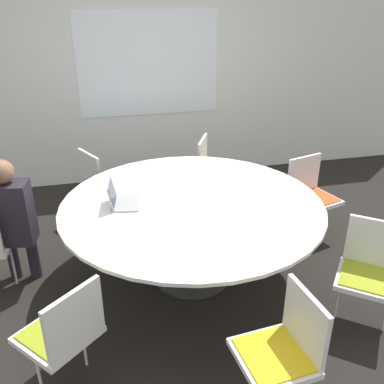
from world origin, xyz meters
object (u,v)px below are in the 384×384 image
Objects in this scene: chair_1 at (64,330)px; chair_4 at (311,191)px; chair_6 at (102,180)px; person_0 at (11,215)px; laptop at (120,199)px; chair_3 at (370,267)px; chair_5 at (213,167)px; chair_2 at (284,346)px.

chair_4 is (2.45, 1.50, 0.00)m from chair_1.
person_0 reaches higher than chair_6.
laptop reaches higher than chair_1.
chair_1 is at bearing -35.32° from chair_6.
chair_1 is 2.62× the size of laptop.
chair_1 is at bearing 42.70° from chair_3.
person_0 is at bearing 68.19° from chair_1.
chair_3 is 1.00× the size of chair_4.
chair_2 is at bearing 18.44° from chair_5.
person_0 is (-1.73, 1.70, 0.20)m from chair_2.
laptop is (0.91, -0.16, 0.12)m from person_0.
chair_3 is 2.62× the size of laptop.
chair_3 is 1.00× the size of chair_5.
chair_6 is (-1.31, -0.08, 0.00)m from chair_5.
chair_3 is at bearing 41.04° from chair_5.
laptop is (0.13, -1.18, 0.31)m from chair_6.
person_0 reaches higher than laptop.
person_0 is at bearing -11.84° from chair_4.
person_0 reaches higher than chair_1.
chair_1 and chair_2 have the same top height.
chair_3 is at bearing 65.06° from chair_4.
chair_4 is (1.17, 1.93, 0.00)m from chair_2.
chair_3 is 2.87m from chair_6.
laptop is at bearing 10.54° from chair_3.
laptop reaches higher than chair_6.
chair_2 is 2.26m from chair_4.
chair_6 is 0.71× the size of person_0.
chair_3 is at bearing -64.76° from chair_2.
chair_4 is 1.20m from chair_5.
chair_2 is at bearing -7.98° from chair_6.
chair_1 is 2.87m from chair_4.
laptop is at bearing -5.41° from chair_4.
chair_5 is 1.00× the size of chair_6.
chair_3 is 1.00× the size of chair_6.
chair_1 is at bearing 15.12° from chair_4.
person_0 is 3.72× the size of laptop.
laptop reaches higher than chair_5.
chair_2 is 1.00× the size of chair_5.
chair_4 is at bearing -59.78° from chair_3.
chair_3 is 2.05m from laptop.
chair_4 and chair_5 have the same top height.
chair_1 is 1.24m from laptop.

